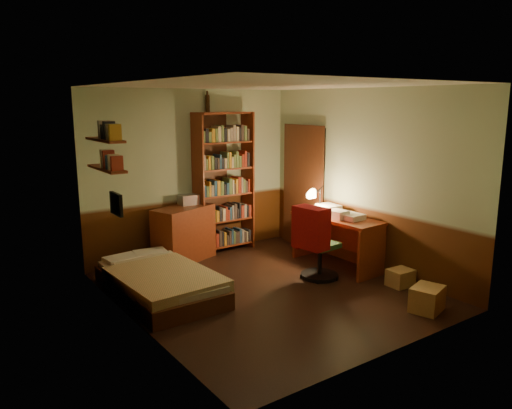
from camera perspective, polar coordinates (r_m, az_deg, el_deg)
floor at (r=6.57m, az=1.27°, el=-9.89°), size 3.50×4.00×0.02m
ceiling at (r=6.11m, az=1.39°, el=13.60°), size 3.50×4.00×0.02m
wall_back at (r=7.90m, az=-7.38°, el=3.54°), size 3.50×0.02×2.60m
wall_left at (r=5.37m, az=-13.95°, el=-0.54°), size 0.02×4.00×2.60m
wall_right at (r=7.38m, az=12.40°, el=2.79°), size 0.02×4.00×2.60m
wall_front at (r=4.78m, az=15.80°, el=-2.13°), size 3.50×0.02×2.60m
doorway at (r=8.32m, az=5.54°, el=1.90°), size 0.06×0.90×2.00m
door_trim at (r=8.30m, az=5.35°, el=1.88°), size 0.02×0.98×2.08m
bed at (r=6.47m, az=-11.02°, el=-7.70°), size 1.02×1.90×0.56m
dresser at (r=7.73m, az=-8.24°, el=-3.33°), size 1.05×0.75×0.84m
mini_stereo at (r=7.80m, az=-7.72°, el=0.57°), size 0.30×0.23×0.16m
bookshelf at (r=8.03m, az=-3.69°, el=2.46°), size 0.99×0.42×2.25m
bottle_left at (r=7.91m, az=-5.59°, el=11.42°), size 0.08×0.08×0.26m
bottle_right at (r=7.91m, az=-5.54°, el=11.35°), size 0.07×0.07×0.24m
desk at (r=7.50m, az=9.18°, el=-4.17°), size 0.66×1.44×0.75m
paper_stack at (r=7.57m, az=8.29°, el=-0.52°), size 0.28×0.37×0.14m
desk_lamp at (r=7.58m, az=7.34°, el=1.17°), size 0.20×0.20×0.57m
office_chair at (r=6.92m, az=7.37°, el=-3.95°), size 0.61×0.55×1.11m
red_jacket at (r=6.55m, az=5.81°, el=2.69°), size 0.37×0.53×0.56m
wall_shelf_lower at (r=6.39m, az=-16.70°, el=3.95°), size 0.20×0.90×0.03m
wall_shelf_upper at (r=6.35m, az=-16.88°, el=7.07°), size 0.20×0.90×0.03m
framed_picture at (r=5.95m, az=-15.68°, el=0.04°), size 0.04×0.32×0.26m
cardboard_box_a at (r=6.25m, az=18.97°, el=-10.16°), size 0.46×0.41×0.29m
cardboard_box_b at (r=6.96m, az=16.18°, el=-8.02°), size 0.33×0.27×0.22m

